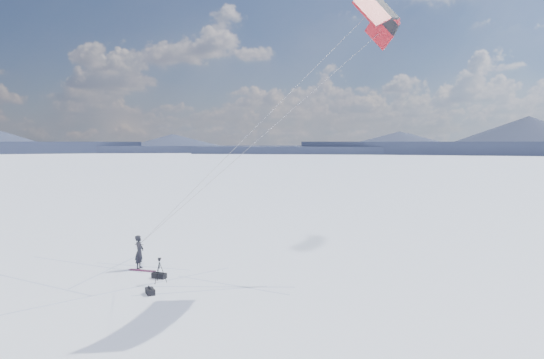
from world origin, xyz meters
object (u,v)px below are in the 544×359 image
at_px(gear_bag_a, 159,275).
at_px(gear_bag_b, 150,291).
at_px(tripod, 159,266).
at_px(snowboard, 142,270).
at_px(snowkiter, 140,269).

xyz_separation_m(gear_bag_a, gear_bag_b, (1.19, -2.67, -0.01)).
bearing_deg(tripod, gear_bag_b, -92.38).
distance_m(tripod, gear_bag_a, 1.10).
relative_size(tripod, gear_bag_b, 1.69).
bearing_deg(gear_bag_a, gear_bag_b, -62.63).
bearing_deg(snowboard, gear_bag_b, -54.92).
bearing_deg(snowkiter, gear_bag_a, -137.78).
height_order(gear_bag_a, gear_bag_b, gear_bag_a).
distance_m(snowboard, gear_bag_a, 2.07).
height_order(snowboard, tripod, tripod).
height_order(snowkiter, tripod, tripod).
bearing_deg(tripod, snowkiter, 118.78).
height_order(tripod, gear_bag_b, tripod).
relative_size(snowkiter, gear_bag_b, 2.51).
bearing_deg(gear_bag_a, snowboard, 152.24).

